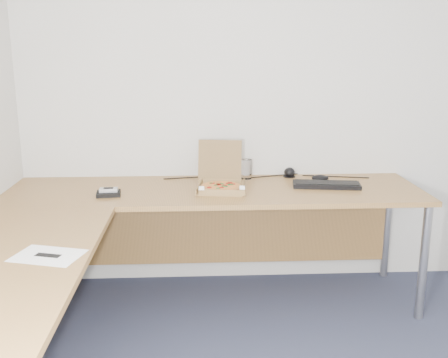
{
  "coord_description": "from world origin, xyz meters",
  "views": [
    {
      "loc": [
        -0.6,
        -1.66,
        1.55
      ],
      "look_at": [
        -0.45,
        1.28,
        0.82
      ],
      "focal_mm": 41.91,
      "sensor_mm": 36.0,
      "label": 1
    }
  ],
  "objects": [
    {
      "name": "keyboard",
      "position": [
        0.19,
        1.41,
        0.74
      ],
      "size": [
        0.42,
        0.2,
        0.03
      ],
      "primitive_type": "cube",
      "rotation": [
        0.0,
        0.0,
        -0.15
      ],
      "color": "black",
      "rests_on": "desk"
    },
    {
      "name": "cable_bundle",
      "position": [
        -0.18,
        1.68,
        0.73
      ],
      "size": [
        0.65,
        0.13,
        0.01
      ],
      "primitive_type": null,
      "rotation": [
        0.0,
        0.0,
        0.14
      ],
      "color": "black",
      "rests_on": "desk"
    },
    {
      "name": "pizza_box",
      "position": [
        -0.46,
        1.38,
        0.76
      ],
      "size": [
        0.27,
        0.32,
        0.28
      ],
      "rotation": [
        0.0,
        0.0,
        -0.15
      ],
      "color": "olive",
      "rests_on": "desk"
    },
    {
      "name": "wallet",
      "position": [
        -1.12,
        1.28,
        0.74
      ],
      "size": [
        0.15,
        0.13,
        0.02
      ],
      "primitive_type": "cube",
      "rotation": [
        0.0,
        0.0,
        0.11
      ],
      "color": "black",
      "rests_on": "desk"
    },
    {
      "name": "phone",
      "position": [
        -1.12,
        1.29,
        0.76
      ],
      "size": [
        0.11,
        0.06,
        0.02
      ],
      "primitive_type": "cube",
      "rotation": [
        0.0,
        0.0,
        0.06
      ],
      "color": "#B2B5BA",
      "rests_on": "wallet"
    },
    {
      "name": "dome_speaker",
      "position": [
        0.0,
        1.68,
        0.76
      ],
      "size": [
        0.08,
        0.08,
        0.07
      ],
      "primitive_type": "ellipsoid",
      "color": "black",
      "rests_on": "desk"
    },
    {
      "name": "mouse",
      "position": [
        0.18,
        1.56,
        0.75
      ],
      "size": [
        0.12,
        0.09,
        0.04
      ],
      "primitive_type": "ellipsoid",
      "rotation": [
        0.0,
        0.0,
        0.18
      ],
      "color": "black",
      "rests_on": "desk"
    },
    {
      "name": "paper_sheet",
      "position": [
        -1.22,
        0.38,
        0.73
      ],
      "size": [
        0.31,
        0.26,
        0.0
      ],
      "primitive_type": "cube",
      "rotation": [
        0.0,
        0.0,
        -0.28
      ],
      "color": "white",
      "rests_on": "desk"
    },
    {
      "name": "desk",
      "position": [
        -0.82,
        0.97,
        0.7
      ],
      "size": [
        2.5,
        2.2,
        0.73
      ],
      "color": "olive",
      "rests_on": "ground"
    },
    {
      "name": "drinking_glass",
      "position": [
        -0.29,
        1.65,
        0.79
      ],
      "size": [
        0.07,
        0.07,
        0.13
      ],
      "primitive_type": "cylinder",
      "color": "silver",
      "rests_on": "desk"
    },
    {
      "name": "room_shell",
      "position": [
        0.0,
        0.0,
        1.25
      ],
      "size": [
        3.5,
        3.5,
        2.5
      ],
      "primitive_type": null,
      "color": "beige",
      "rests_on": "ground"
    }
  ]
}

